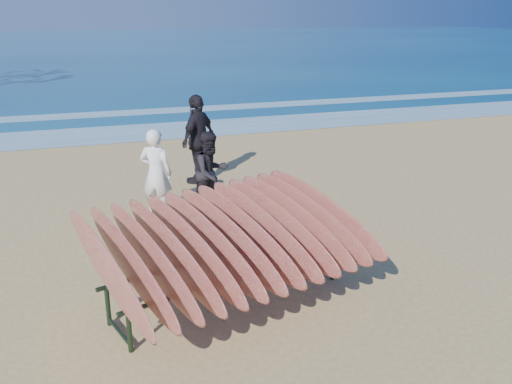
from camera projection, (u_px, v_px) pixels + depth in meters
ground at (274, 272)px, 7.74m from camera, size 120.00×120.00×0.00m
ocean at (93, 45)px, 57.17m from camera, size 160.00×160.00×0.00m
foam_near at (162, 131)px, 16.73m from camera, size 160.00×160.00×0.00m
foam_far at (146, 112)px, 19.87m from camera, size 160.00×160.00×0.00m
surfboard_rack at (229, 238)px, 6.71m from camera, size 3.75×3.34×1.39m
person_white at (156, 173)px, 9.61m from camera, size 0.70×0.63×1.61m
person_dark_a at (211, 173)px, 9.78m from camera, size 0.91×0.83×1.52m
person_dark_b at (198, 139)px, 11.49m from camera, size 1.12×1.11×1.90m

